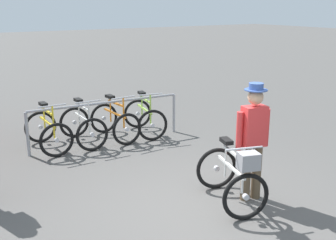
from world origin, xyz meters
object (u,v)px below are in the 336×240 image
(racked_bike_white, at_px, (83,126))
(person_with_featured_bike, at_px, (253,137))
(racked_bike_yellow, at_px, (48,131))
(racked_bike_orange, at_px, (115,122))
(racked_bike_lime, at_px, (145,118))
(featured_bicycle, at_px, (233,176))

(racked_bike_white, relative_size, person_with_featured_bike, 0.64)
(racked_bike_yellow, bearing_deg, racked_bike_orange, -3.37)
(racked_bike_lime, bearing_deg, featured_bicycle, -100.16)
(featured_bicycle, height_order, person_with_featured_bike, person_with_featured_bike)
(racked_bike_yellow, bearing_deg, person_with_featured_bike, -63.97)
(person_with_featured_bike, bearing_deg, racked_bike_white, 106.92)
(racked_bike_yellow, distance_m, person_with_featured_bike, 4.19)
(racked_bike_white, bearing_deg, racked_bike_yellow, 176.63)
(racked_bike_yellow, distance_m, racked_bike_white, 0.70)
(racked_bike_white, distance_m, racked_bike_orange, 0.70)
(racked_bike_yellow, height_order, person_with_featured_bike, person_with_featured_bike)
(racked_bike_white, distance_m, person_with_featured_bike, 3.90)
(racked_bike_lime, relative_size, person_with_featured_bike, 0.70)
(racked_bike_lime, distance_m, featured_bicycle, 3.69)
(racked_bike_white, distance_m, featured_bicycle, 3.79)
(racked_bike_white, bearing_deg, person_with_featured_bike, -73.08)
(racked_bike_orange, relative_size, featured_bicycle, 0.90)
(person_with_featured_bike, bearing_deg, featured_bicycle, -175.54)
(racked_bike_orange, distance_m, racked_bike_lime, 0.70)
(racked_bike_orange, relative_size, racked_bike_lime, 0.93)
(racked_bike_yellow, relative_size, person_with_featured_bike, 0.63)
(racked_bike_lime, relative_size, featured_bicycle, 0.97)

